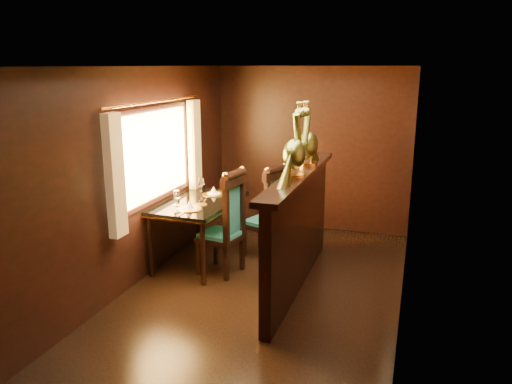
% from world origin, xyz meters
% --- Properties ---
extents(ground, '(5.00, 5.00, 0.00)m').
position_xyz_m(ground, '(0.00, 0.00, 0.00)').
color(ground, black).
rests_on(ground, ground).
extents(room_shell, '(3.04, 5.04, 2.52)m').
position_xyz_m(room_shell, '(-0.09, 0.02, 1.58)').
color(room_shell, black).
rests_on(room_shell, ground).
extents(partition, '(0.26, 2.70, 1.36)m').
position_xyz_m(partition, '(0.32, 0.30, 0.71)').
color(partition, black).
rests_on(partition, ground).
extents(dining_table, '(0.90, 1.43, 1.03)m').
position_xyz_m(dining_table, '(-1.05, 0.61, 0.75)').
color(dining_table, black).
rests_on(dining_table, ground).
extents(chair_left, '(0.55, 0.57, 1.33)m').
position_xyz_m(chair_left, '(-0.55, 0.37, 0.69)').
color(chair_left, black).
rests_on(chair_left, ground).
extents(chair_right, '(0.59, 0.60, 1.28)m').
position_xyz_m(chair_right, '(-0.23, 1.06, 0.67)').
color(chair_right, black).
rests_on(chair_right, ground).
extents(peacock_left, '(0.25, 0.66, 0.78)m').
position_xyz_m(peacock_left, '(0.33, 0.03, 1.75)').
color(peacock_left, '#1B522D').
rests_on(peacock_left, partition).
extents(peacock_right, '(0.24, 0.64, 0.77)m').
position_xyz_m(peacock_right, '(0.33, 0.71, 1.74)').
color(peacock_right, '#1B522D').
rests_on(peacock_right, partition).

